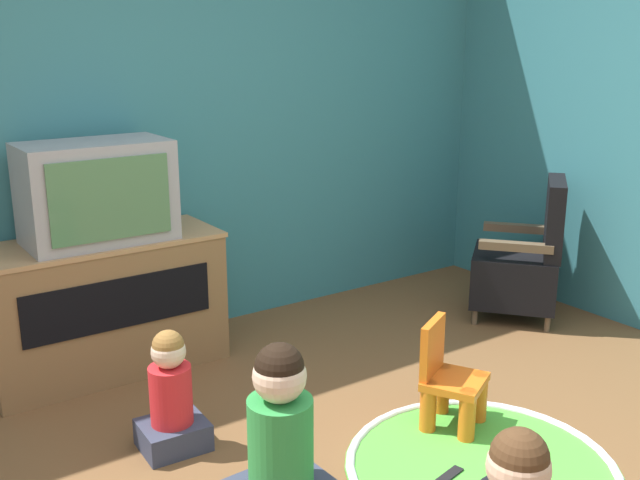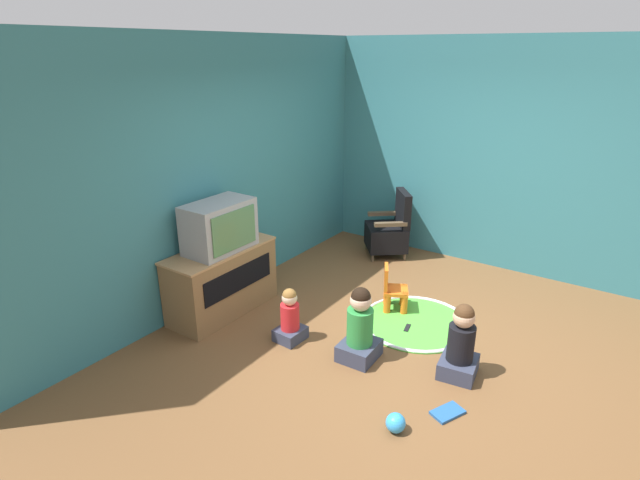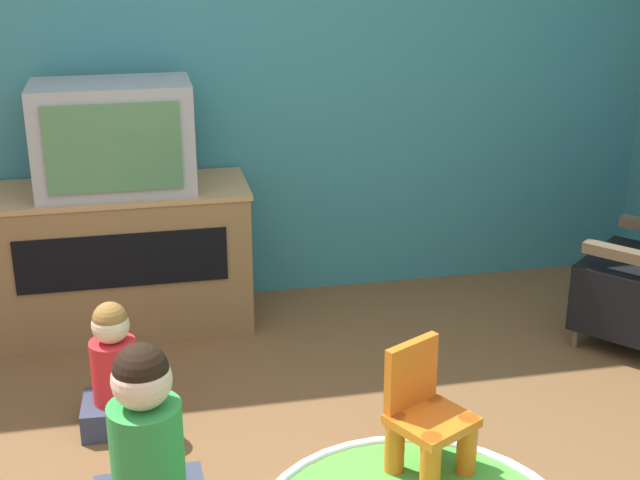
{
  "view_description": "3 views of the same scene",
  "coord_description": "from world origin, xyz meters",
  "px_view_note": "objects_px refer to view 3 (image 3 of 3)",
  "views": [
    {
      "loc": [
        -1.71,
        -1.86,
        1.76
      ],
      "look_at": [
        0.19,
        0.88,
        0.83
      ],
      "focal_mm": 42.0,
      "sensor_mm": 36.0,
      "label": 1
    },
    {
      "loc": [
        -3.89,
        -1.74,
        2.68
      ],
      "look_at": [
        0.01,
        0.95,
        0.85
      ],
      "focal_mm": 28.0,
      "sensor_mm": 36.0,
      "label": 2
    },
    {
      "loc": [
        -0.42,
        -2.33,
        1.98
      ],
      "look_at": [
        0.26,
        0.89,
        0.75
      ],
      "focal_mm": 50.0,
      "sensor_mm": 36.0,
      "label": 3
    }
  ],
  "objects_px": {
    "television": "(114,137)",
    "child_watching_center": "(115,374)",
    "tv_cabinet": "(124,256)",
    "child_watching_left": "(148,457)",
    "yellow_kid_chair": "(427,424)"
  },
  "relations": [
    {
      "from": "yellow_kid_chair",
      "to": "tv_cabinet",
      "type": "bearing_deg",
      "value": 97.45
    },
    {
      "from": "television",
      "to": "tv_cabinet",
      "type": "bearing_deg",
      "value": 90.0
    },
    {
      "from": "yellow_kid_chair",
      "to": "child_watching_left",
      "type": "distance_m",
      "value": 1.03
    },
    {
      "from": "television",
      "to": "child_watching_center",
      "type": "distance_m",
      "value": 1.19
    },
    {
      "from": "yellow_kid_chair",
      "to": "child_watching_left",
      "type": "bearing_deg",
      "value": 161.09
    },
    {
      "from": "yellow_kid_chair",
      "to": "child_watching_left",
      "type": "xyz_separation_m",
      "value": [
        -1.01,
        -0.16,
        0.11
      ]
    },
    {
      "from": "tv_cabinet",
      "to": "child_watching_center",
      "type": "relative_size",
      "value": 2.24
    },
    {
      "from": "tv_cabinet",
      "to": "television",
      "type": "distance_m",
      "value": 0.61
    },
    {
      "from": "yellow_kid_chair",
      "to": "child_watching_center",
      "type": "relative_size",
      "value": 0.92
    },
    {
      "from": "television",
      "to": "yellow_kid_chair",
      "type": "bearing_deg",
      "value": -53.92
    },
    {
      "from": "tv_cabinet",
      "to": "child_watching_left",
      "type": "distance_m",
      "value": 1.67
    },
    {
      "from": "television",
      "to": "child_watching_center",
      "type": "height_order",
      "value": "television"
    },
    {
      "from": "television",
      "to": "child_watching_center",
      "type": "relative_size",
      "value": 1.32
    },
    {
      "from": "child_watching_left",
      "to": "television",
      "type": "bearing_deg",
      "value": 90.01
    },
    {
      "from": "tv_cabinet",
      "to": "yellow_kid_chair",
      "type": "relative_size",
      "value": 2.44
    }
  ]
}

